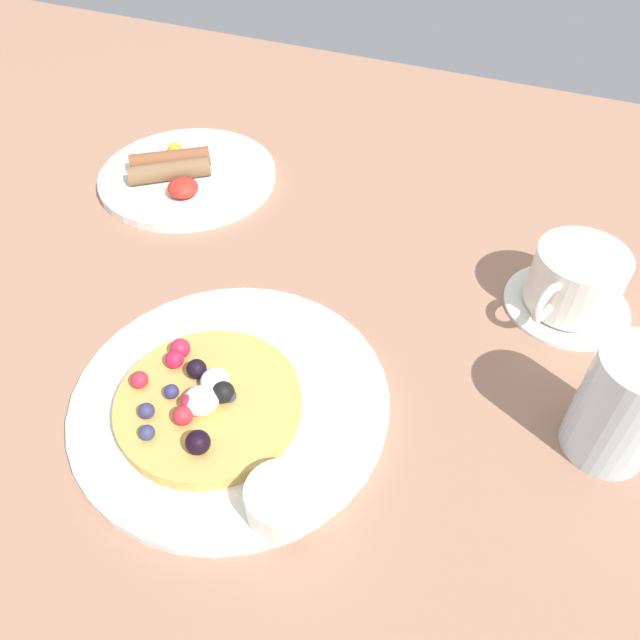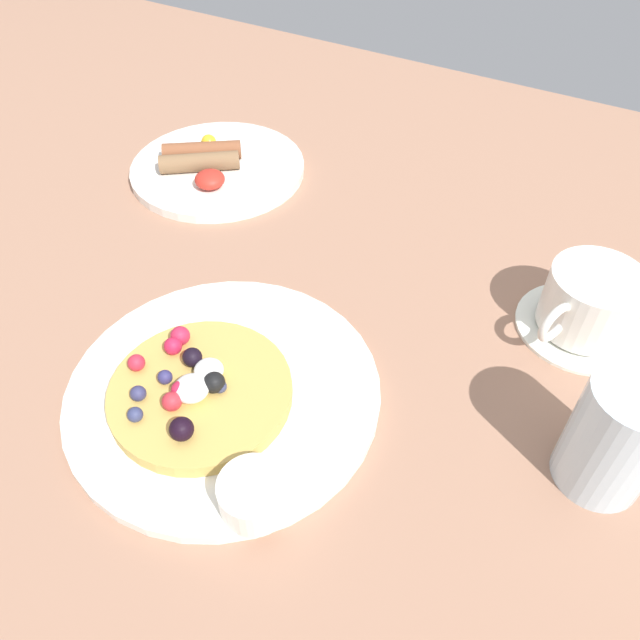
{
  "view_description": "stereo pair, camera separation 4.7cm",
  "coord_description": "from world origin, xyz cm",
  "px_view_note": "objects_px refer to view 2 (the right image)",
  "views": [
    {
      "loc": [
        20.74,
        -32.55,
        44.27
      ],
      "look_at": [
        5.74,
        3.58,
        4.0
      ],
      "focal_mm": 34.63,
      "sensor_mm": 36.0,
      "label": 1
    },
    {
      "loc": [
        24.98,
        -30.48,
        44.27
      ],
      "look_at": [
        5.74,
        3.58,
        4.0
      ],
      "focal_mm": 34.63,
      "sensor_mm": 36.0,
      "label": 2
    }
  ],
  "objects_px": {
    "syrup_ramekin": "(254,494)",
    "water_glass": "(617,436)",
    "coffee_saucer": "(580,325)",
    "coffee_cup": "(591,300)",
    "breakfast_plate": "(218,168)",
    "pancake_plate": "(224,391)"
  },
  "relations": [
    {
      "from": "pancake_plate",
      "to": "water_glass",
      "type": "distance_m",
      "value": 0.32
    },
    {
      "from": "breakfast_plate",
      "to": "coffee_cup",
      "type": "height_order",
      "value": "coffee_cup"
    },
    {
      "from": "pancake_plate",
      "to": "breakfast_plate",
      "type": "xyz_separation_m",
      "value": [
        -0.22,
        0.29,
        0.0
      ]
    },
    {
      "from": "pancake_plate",
      "to": "coffee_saucer",
      "type": "xyz_separation_m",
      "value": [
        0.26,
        0.24,
        -0.0
      ]
    },
    {
      "from": "breakfast_plate",
      "to": "water_glass",
      "type": "xyz_separation_m",
      "value": [
        0.53,
        -0.21,
        0.05
      ]
    },
    {
      "from": "syrup_ramekin",
      "to": "coffee_saucer",
      "type": "height_order",
      "value": "syrup_ramekin"
    },
    {
      "from": "breakfast_plate",
      "to": "water_glass",
      "type": "distance_m",
      "value": 0.57
    },
    {
      "from": "coffee_saucer",
      "to": "water_glass",
      "type": "height_order",
      "value": "water_glass"
    },
    {
      "from": "coffee_cup",
      "to": "coffee_saucer",
      "type": "bearing_deg",
      "value": 66.06
    },
    {
      "from": "breakfast_plate",
      "to": "coffee_cup",
      "type": "bearing_deg",
      "value": -6.45
    },
    {
      "from": "water_glass",
      "to": "coffee_cup",
      "type": "bearing_deg",
      "value": 107.35
    },
    {
      "from": "coffee_cup",
      "to": "pancake_plate",
      "type": "bearing_deg",
      "value": -137.05
    },
    {
      "from": "pancake_plate",
      "to": "water_glass",
      "type": "bearing_deg",
      "value": 14.96
    },
    {
      "from": "coffee_saucer",
      "to": "water_glass",
      "type": "relative_size",
      "value": 1.17
    },
    {
      "from": "syrup_ramekin",
      "to": "water_glass",
      "type": "height_order",
      "value": "water_glass"
    },
    {
      "from": "pancake_plate",
      "to": "coffee_cup",
      "type": "xyz_separation_m",
      "value": [
        0.26,
        0.24,
        0.03
      ]
    },
    {
      "from": "coffee_saucer",
      "to": "breakfast_plate",
      "type": "bearing_deg",
      "value": 173.72
    },
    {
      "from": "syrup_ramekin",
      "to": "water_glass",
      "type": "relative_size",
      "value": 0.5
    },
    {
      "from": "pancake_plate",
      "to": "coffee_cup",
      "type": "relative_size",
      "value": 2.41
    },
    {
      "from": "pancake_plate",
      "to": "coffee_cup",
      "type": "bearing_deg",
      "value": 42.95
    },
    {
      "from": "water_glass",
      "to": "syrup_ramekin",
      "type": "bearing_deg",
      "value": -143.72
    },
    {
      "from": "breakfast_plate",
      "to": "water_glass",
      "type": "height_order",
      "value": "water_glass"
    }
  ]
}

